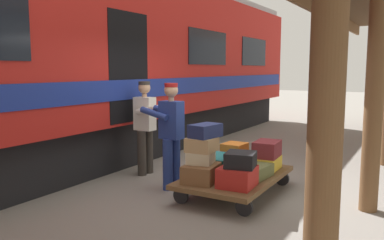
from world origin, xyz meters
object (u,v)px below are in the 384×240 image
luggage_cart (235,177)px  suitcase_yellow_case (265,163)px  suitcase_teal_softside (219,164)px  suitcase_tan_vintage (202,144)px  suitcase_black_hardshell (241,160)px  porter_in_overalls (170,132)px  porter_by_door (146,124)px  suitcase_brown_leather (202,172)px  suitcase_gray_aluminum (234,160)px  suitcase_cream_canvas (201,157)px  suitcase_red_plastic (237,177)px  suitcase_maroon_trunk (267,149)px  suitcase_navy_fabric (205,131)px  suitcase_orange_carryall (235,149)px  suitcase_olive_duffel (252,171)px  train_car (71,62)px

luggage_cart → suitcase_yellow_case: 0.64m
luggage_cart → suitcase_teal_softside: 0.33m
suitcase_tan_vintage → suitcase_yellow_case: bearing=-118.7°
suitcase_yellow_case → suitcase_black_hardshell: bearing=92.0°
suitcase_teal_softside → porter_in_overalls: bearing=18.4°
porter_in_overalls → porter_by_door: 0.99m
suitcase_brown_leather → suitcase_yellow_case: bearing=-116.4°
suitcase_brown_leather → porter_by_door: 1.87m
suitcase_gray_aluminum → suitcase_cream_canvas: (0.04, 1.09, 0.26)m
suitcase_red_plastic → suitcase_brown_leather: bearing=0.0°
suitcase_teal_softside → suitcase_maroon_trunk: size_ratio=1.27×
suitcase_brown_leather → suitcase_red_plastic: bearing=180.0°
suitcase_gray_aluminum → suitcase_brown_leather: suitcase_brown_leather is taller
suitcase_brown_leather → suitcase_teal_softside: bearing=-90.0°
suitcase_tan_vintage → porter_in_overalls: bearing=-20.1°
luggage_cart → suitcase_navy_fabric: bearing=60.9°
suitcase_maroon_trunk → suitcase_black_hardshell: (-0.01, 1.09, 0.04)m
suitcase_yellow_case → porter_in_overalls: bearing=31.7°
suitcase_tan_vintage → suitcase_black_hardshell: size_ratio=1.07×
suitcase_navy_fabric → porter_by_door: 1.78m
suitcase_yellow_case → suitcase_black_hardshell: 1.13m
porter_in_overalls → suitcase_black_hardshell: bearing=167.9°
suitcase_tan_vintage → suitcase_black_hardshell: suitcase_tan_vintage is taller
suitcase_yellow_case → suitcase_orange_carryall: suitcase_orange_carryall is taller
suitcase_orange_carryall → suitcase_tan_vintage: suitcase_tan_vintage is taller
suitcase_brown_leather → suitcase_navy_fabric: suitcase_navy_fabric is taller
porter_by_door → suitcase_gray_aluminum: bearing=-169.2°
luggage_cart → porter_in_overalls: 1.25m
suitcase_navy_fabric → suitcase_black_hardshell: size_ratio=1.15×
suitcase_red_plastic → porter_by_door: size_ratio=0.30×
suitcase_teal_softside → porter_in_overalls: porter_in_overalls is taller
suitcase_olive_duffel → suitcase_orange_carryall: 0.80m
luggage_cart → suitcase_red_plastic: bearing=116.4°
train_car → suitcase_brown_leather: bearing=167.0°
luggage_cart → suitcase_yellow_case: bearing=-116.4°
suitcase_red_plastic → suitcase_tan_vintage: 0.71m
suitcase_red_plastic → suitcase_orange_carryall: (0.54, -1.11, 0.13)m
suitcase_yellow_case → suitcase_tan_vintage: 1.29m
suitcase_yellow_case → luggage_cart: bearing=63.6°
suitcase_brown_leather → suitcase_cream_canvas: (0.04, -0.02, 0.22)m
train_car → suitcase_black_hardshell: train_car is taller
suitcase_orange_carryall → suitcase_teal_softside: bearing=89.0°
suitcase_teal_softside → suitcase_tan_vintage: suitcase_tan_vintage is taller
suitcase_brown_leather → porter_by_door: size_ratio=0.37×
train_car → suitcase_maroon_trunk: train_car is taller
train_car → porter_by_door: 2.17m
suitcase_maroon_trunk → suitcase_yellow_case: bearing=-5.4°
suitcase_gray_aluminum → suitcase_black_hardshell: suitcase_black_hardshell is taller
suitcase_teal_softside → suitcase_navy_fabric: 0.77m
suitcase_brown_leather → suitcase_tan_vintage: bearing=-51.5°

